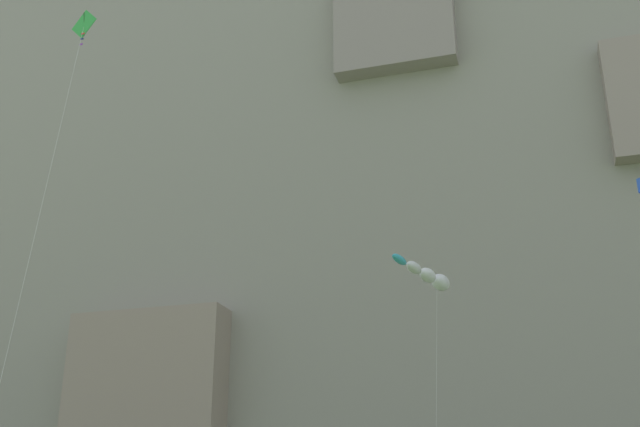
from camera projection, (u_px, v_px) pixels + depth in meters
name	position (u px, v px, depth m)	size (l,w,h in m)	color
cliff_face	(422.00, 114.00, 79.44)	(180.00, 29.61, 84.14)	gray
kite_windsock_front_field	(429.00, 276.00, 43.33)	(2.35, 6.91, 16.76)	white
kite_diamond_mid_right	(76.00, 60.00, 35.14)	(2.96, 6.10, 25.84)	green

